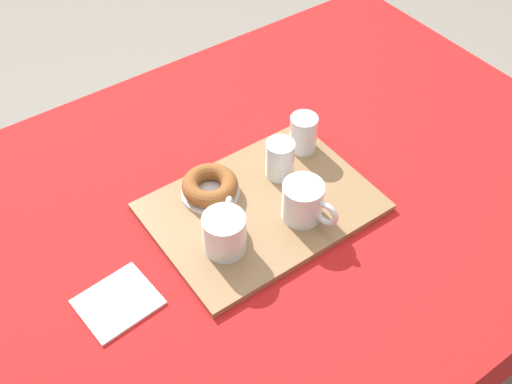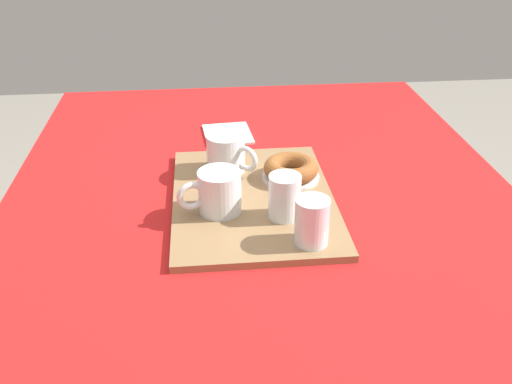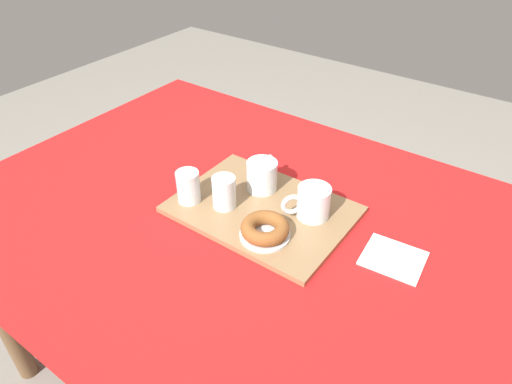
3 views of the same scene
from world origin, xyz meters
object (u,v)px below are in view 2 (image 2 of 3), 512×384
at_px(water_glass_far, 285,199).
at_px(sugar_donut_left, 291,168).
at_px(water_glass_near, 312,224).
at_px(tea_mug_left, 219,193).
at_px(tea_mug_right, 227,154).
at_px(donut_plate_left, 291,177).
at_px(serving_tray, 253,199).
at_px(dining_table, 266,246).
at_px(paper_napkin, 228,134).

relative_size(water_glass_far, sugar_donut_left, 0.74).
height_order(water_glass_near, sugar_donut_left, water_glass_near).
height_order(tea_mug_left, tea_mug_right, same).
bearing_deg(tea_mug_left, water_glass_near, 51.70).
relative_size(tea_mug_right, water_glass_far, 1.26).
relative_size(tea_mug_left, donut_plate_left, 1.02).
distance_m(tea_mug_left, water_glass_near, 0.20).
bearing_deg(donut_plate_left, water_glass_far, -13.29).
bearing_deg(sugar_donut_left, tea_mug_left, -53.02).
bearing_deg(serving_tray, water_glass_near, 26.48).
distance_m(water_glass_near, donut_plate_left, 0.25).
bearing_deg(serving_tray, dining_table, 34.70).
distance_m(dining_table, sugar_donut_left, 0.18).
bearing_deg(serving_tray, tea_mug_left, -54.72).
xyz_separation_m(water_glass_far, paper_napkin, (-0.43, -0.08, -0.05)).
distance_m(tea_mug_left, water_glass_far, 0.13).
xyz_separation_m(serving_tray, tea_mug_left, (0.05, -0.07, 0.05)).
relative_size(serving_tray, paper_napkin, 3.31).
bearing_deg(serving_tray, paper_napkin, -174.58).
bearing_deg(tea_mug_left, donut_plate_left, 126.98).
distance_m(water_glass_near, paper_napkin, 0.54).
height_order(water_glass_near, water_glass_far, same).
bearing_deg(tea_mug_right, tea_mug_left, -8.18).
distance_m(dining_table, water_glass_far, 0.15).
xyz_separation_m(tea_mug_right, sugar_donut_left, (0.05, 0.13, -0.01)).
xyz_separation_m(tea_mug_right, water_glass_far, (0.20, 0.10, -0.00)).
height_order(tea_mug_left, water_glass_near, water_glass_near).
relative_size(dining_table, serving_tray, 3.37).
bearing_deg(dining_table, water_glass_far, 29.66).
bearing_deg(sugar_donut_left, water_glass_near, -0.23).
xyz_separation_m(water_glass_near, sugar_donut_left, (-0.24, 0.00, -0.01)).
relative_size(serving_tray, water_glass_far, 5.17).
distance_m(water_glass_far, donut_plate_left, 0.16).
xyz_separation_m(tea_mug_right, donut_plate_left, (0.05, 0.13, -0.04)).
height_order(serving_tray, paper_napkin, serving_tray).
bearing_deg(water_glass_far, water_glass_near, 21.13).
distance_m(tea_mug_left, sugar_donut_left, 0.20).
bearing_deg(donut_plate_left, tea_mug_left, -53.02).
distance_m(tea_mug_right, donut_plate_left, 0.15).
bearing_deg(sugar_donut_left, water_glass_far, -13.29).
height_order(tea_mug_right, paper_napkin, tea_mug_right).
height_order(tea_mug_left, water_glass_far, water_glass_far).
height_order(dining_table, water_glass_far, water_glass_far).
bearing_deg(tea_mug_right, water_glass_near, 24.26).
bearing_deg(water_glass_far, paper_napkin, -168.88).
height_order(water_glass_far, paper_napkin, water_glass_far).
relative_size(tea_mug_right, water_glass_near, 1.26).
height_order(serving_tray, water_glass_far, water_glass_far).
relative_size(tea_mug_right, paper_napkin, 0.80).
bearing_deg(tea_mug_left, serving_tray, 125.28).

